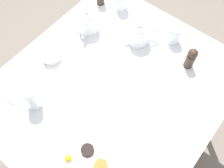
{
  "coord_description": "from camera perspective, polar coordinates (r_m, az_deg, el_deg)",
  "views": [
    {
      "loc": [
        -0.37,
        0.45,
        1.8
      ],
      "look_at": [
        0.0,
        0.0,
        0.76
      ],
      "focal_mm": 42.0,
      "sensor_mm": 36.0,
      "label": 1
    }
  ],
  "objects": [
    {
      "name": "napkin_folded",
      "position": [
        1.28,
        -21.98,
        -2.16
      ],
      "size": [
        0.14,
        0.11,
        0.01
      ],
      "rotation": [
        0.0,
        0.0,
        0.41
      ],
      "color": "white",
      "rests_on": "table"
    },
    {
      "name": "breakfast_plate",
      "position": [
        1.08,
        -6.51,
        -17.72
      ],
      "size": [
        0.27,
        0.27,
        0.04
      ],
      "color": "white",
      "rests_on": "table"
    },
    {
      "name": "teapot_far",
      "position": [
        1.38,
        -5.34,
        13.25
      ],
      "size": [
        0.11,
        0.19,
        0.13
      ],
      "rotation": [
        0.0,
        0.0,
        5.16
      ],
      "color": "white",
      "rests_on": "table"
    },
    {
      "name": "knife_by_plate",
      "position": [
        1.2,
        10.46,
        -3.73
      ],
      "size": [
        0.18,
        0.13,
        0.0
      ],
      "rotation": [
        0.0,
        0.0,
        0.96
      ],
      "color": "silver",
      "rests_on": "table"
    },
    {
      "name": "pepper_grinder",
      "position": [
        1.27,
        16.81,
        5.45
      ],
      "size": [
        0.05,
        0.05,
        0.12
      ],
      "color": "#38281E",
      "rests_on": "table"
    },
    {
      "name": "spoon_for_tea",
      "position": [
        1.12,
        11.86,
        -14.04
      ],
      "size": [
        0.12,
        0.1,
        0.0
      ],
      "rotation": [
        0.0,
        0.0,
        0.89
      ],
      "color": "silver",
      "rests_on": "table"
    },
    {
      "name": "wine_glass_spare",
      "position": [
        1.16,
        -17.16,
        -2.86
      ],
      "size": [
        0.07,
        0.07,
        0.13
      ],
      "color": "white",
      "rests_on": "table"
    },
    {
      "name": "table",
      "position": [
        1.28,
        -0.0,
        -1.98
      ],
      "size": [
        0.96,
        1.09,
        0.74
      ],
      "color": "silver",
      "rests_on": "ground_plane"
    },
    {
      "name": "ground_plane",
      "position": [
        1.9,
        -0.0,
        -11.28
      ],
      "size": [
        8.0,
        8.0,
        0.0
      ],
      "primitive_type": "plane",
      "color": "#70665B"
    },
    {
      "name": "fork_by_plate",
      "position": [
        1.23,
        -2.93,
        0.61
      ],
      "size": [
        0.04,
        0.17,
        0.0
      ],
      "rotation": [
        0.0,
        0.0,
        3.31
      ],
      "color": "silver",
      "rests_on": "table"
    },
    {
      "name": "teapot_near",
      "position": [
        1.33,
        5.95,
        10.76
      ],
      "size": [
        0.15,
        0.15,
        0.13
      ],
      "rotation": [
        0.0,
        0.0,
        0.79
      ],
      "color": "white",
      "rests_on": "table"
    },
    {
      "name": "water_glass_tall",
      "position": [
        1.36,
        13.49,
        10.47
      ],
      "size": [
        0.07,
        0.07,
        0.1
      ],
      "color": "white",
      "rests_on": "table"
    },
    {
      "name": "teacup_with_saucer_left",
      "position": [
        1.31,
        -13.09,
        5.87
      ],
      "size": [
        0.15,
        0.15,
        0.06
      ],
      "color": "white",
      "rests_on": "table"
    }
  ]
}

